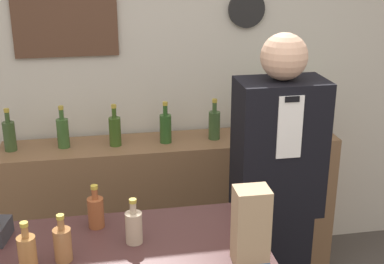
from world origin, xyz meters
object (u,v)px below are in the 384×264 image
at_px(tape_dispenser, 257,260).
at_px(potted_plant, 297,104).
at_px(paper_bag, 251,226).
at_px(shopkeeper, 276,200).

bearing_deg(tape_dispenser, potted_plant, 64.19).
distance_m(paper_bag, tape_dispenser, 0.14).
bearing_deg(shopkeeper, paper_bag, -116.67).
distance_m(shopkeeper, paper_bag, 0.81).
height_order(potted_plant, paper_bag, potted_plant).
xyz_separation_m(paper_bag, tape_dispenser, (0.02, -0.02, -0.13)).
xyz_separation_m(shopkeeper, paper_bag, (-0.34, -0.68, 0.26)).
xyz_separation_m(potted_plant, paper_bag, (-0.71, -1.39, -0.03)).
xyz_separation_m(potted_plant, tape_dispenser, (-0.69, -1.42, -0.16)).
bearing_deg(potted_plant, paper_bag, -116.99).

